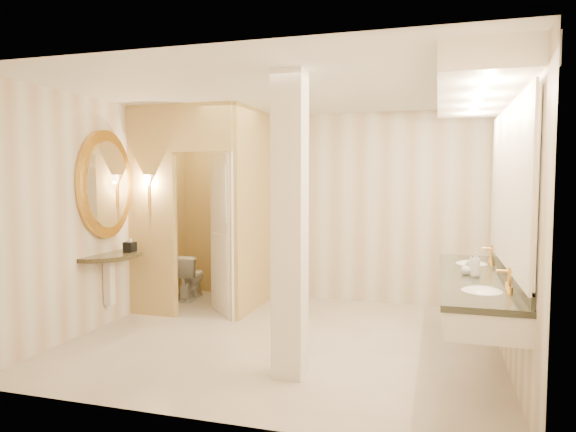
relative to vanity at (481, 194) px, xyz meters
name	(u,v)px	position (x,y,z in m)	size (l,w,h in m)	color
floor	(284,339)	(-1.98, 0.31, -1.63)	(4.50, 4.50, 0.00)	beige
ceiling	(284,91)	(-1.98, 0.31, 1.07)	(4.50, 4.50, 0.00)	silver
wall_back	(324,207)	(-1.98, 2.31, -0.28)	(4.50, 0.02, 2.70)	silver
wall_front	(204,237)	(-1.98, -1.69, -0.28)	(4.50, 0.02, 2.70)	silver
wall_left	(106,213)	(-4.23, 0.31, -0.28)	(0.02, 4.00, 2.70)	silver
wall_right	(508,222)	(0.27, 0.31, -0.28)	(0.02, 4.00, 2.70)	silver
toilet_closet	(223,208)	(-3.12, 1.27, -0.24)	(1.50, 1.55, 2.70)	#D2B96E
wall_sconce	(149,182)	(-3.90, 0.74, 0.10)	(0.14, 0.14, 0.42)	gold
vanity	(481,194)	(0.00, 0.00, 0.00)	(0.75, 2.74, 2.09)	white
console_shelf	(106,214)	(-4.19, 0.25, -0.29)	(0.99, 0.99, 1.94)	black
pillar	(290,226)	(-1.63, -0.69, -0.28)	(0.27, 0.27, 2.70)	white
tissue_box	(130,247)	(-3.99, 0.42, -0.69)	(0.12, 0.12, 0.12)	black
toilet	(189,276)	(-3.88, 1.77, -1.30)	(0.37, 0.65, 0.66)	white
soap_bottle_a	(471,263)	(-0.06, 0.32, -0.69)	(0.06, 0.06, 0.12)	beige
soap_bottle_b	(466,269)	(-0.12, -0.02, -0.70)	(0.09, 0.09, 0.12)	silver
soap_bottle_c	(476,264)	(-0.04, -0.09, -0.64)	(0.09, 0.09, 0.23)	#C6B28C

